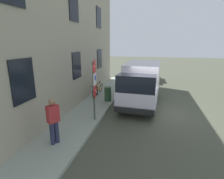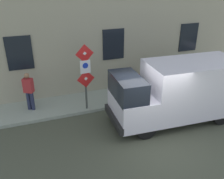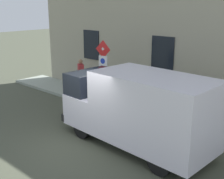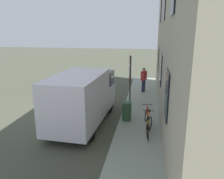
# 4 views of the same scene
# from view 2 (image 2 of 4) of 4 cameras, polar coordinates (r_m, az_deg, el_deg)

# --- Properties ---
(ground_plane) EXTENTS (80.00, 80.00, 0.00)m
(ground_plane) POSITION_cam_2_polar(r_m,az_deg,el_deg) (9.75, 9.34, -10.30)
(ground_plane) COLOR #444738
(sidewalk_slab) EXTENTS (1.93, 17.88, 0.14)m
(sidewalk_slab) POSITION_cam_2_polar(r_m,az_deg,el_deg) (12.33, 1.83, -1.58)
(sidewalk_slab) COLOR gray
(sidewalk_slab) RESTS_ON ground_plane
(building_facade) EXTENTS (0.75, 15.88, 7.73)m
(building_facade) POSITION_cam_2_polar(r_m,az_deg,el_deg) (12.37, -0.27, 17.03)
(building_facade) COLOR #A09A82
(building_facade) RESTS_ON ground_plane
(sign_post_stacked) EXTENTS (0.17, 0.56, 2.81)m
(sign_post_stacked) POSITION_cam_2_polar(r_m,az_deg,el_deg) (10.39, -6.15, 4.19)
(sign_post_stacked) COLOR #474C47
(sign_post_stacked) RESTS_ON sidewalk_slab
(delivery_van) EXTENTS (2.28, 5.43, 2.50)m
(delivery_van) POSITION_cam_2_polar(r_m,az_deg,el_deg) (10.32, 15.09, -0.22)
(delivery_van) COLOR white
(delivery_van) RESTS_ON ground_plane
(bicycle_orange) EXTENTS (0.46, 1.71, 0.89)m
(bicycle_orange) POSITION_cam_2_polar(r_m,az_deg,el_deg) (13.47, 10.68, 2.43)
(bicycle_orange) COLOR black
(bicycle_orange) RESTS_ON sidewalk_slab
(bicycle_red) EXTENTS (0.50, 1.71, 0.89)m
(bicycle_red) POSITION_cam_2_polar(r_m,az_deg,el_deg) (13.09, 7.51, 1.96)
(bicycle_red) COLOR black
(bicycle_red) RESTS_ON sidewalk_slab
(pedestrian) EXTENTS (0.43, 0.48, 1.72)m
(pedestrian) POSITION_cam_2_polar(r_m,az_deg,el_deg) (11.19, -18.62, -0.18)
(pedestrian) COLOR #262B47
(pedestrian) RESTS_ON sidewalk_slab
(litter_bin) EXTENTS (0.44, 0.44, 0.90)m
(litter_bin) POSITION_cam_2_polar(r_m,az_deg,el_deg) (11.99, 7.47, 0.17)
(litter_bin) COLOR #2D5133
(litter_bin) RESTS_ON sidewalk_slab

